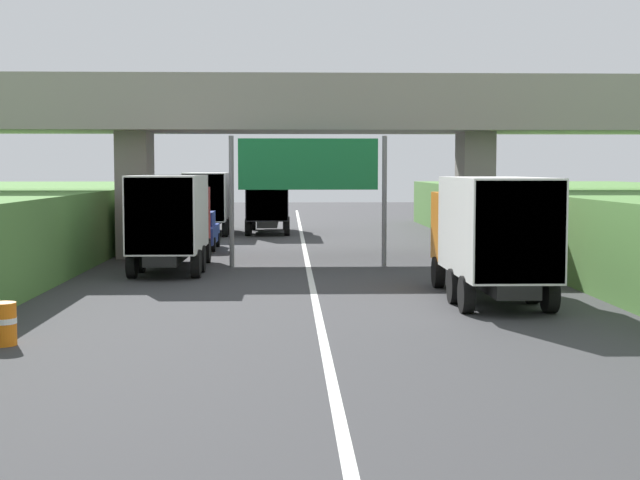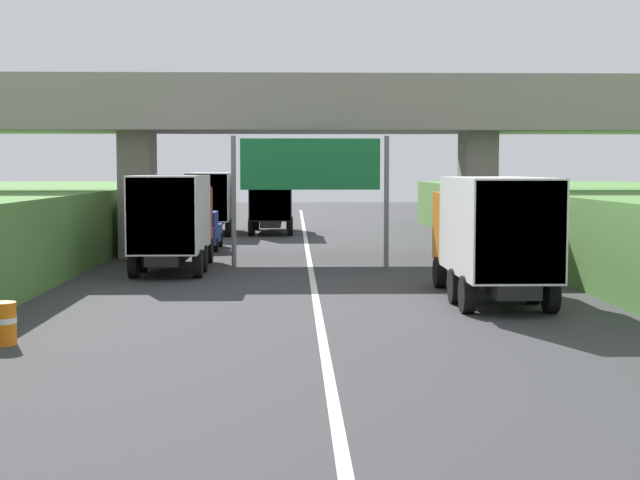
{
  "view_description": "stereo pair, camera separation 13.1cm",
  "coord_description": "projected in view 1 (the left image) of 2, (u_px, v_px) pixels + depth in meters",
  "views": [
    {
      "loc": [
        -0.75,
        -0.91,
        3.68
      ],
      "look_at": [
        0.0,
        20.81,
        2.0
      ],
      "focal_mm": 52.17,
      "sensor_mm": 36.0,
      "label": 1
    },
    {
      "loc": [
        -0.61,
        -0.91,
        3.68
      ],
      "look_at": [
        0.0,
        20.81,
        2.0
      ],
      "focal_mm": 52.17,
      "sensor_mm": 36.0,
      "label": 2
    }
  ],
  "objects": [
    {
      "name": "car_blue",
      "position": [
        197.0,
        231.0,
        42.21
      ],
      "size": [
        1.86,
        4.1,
        1.72
      ],
      "color": "#233D9E",
      "rests_on": "ground"
    },
    {
      "name": "lane_centre_stripe",
      "position": [
        310.0,
        277.0,
        31.37
      ],
      "size": [
        0.2,
        100.54,
        0.01
      ],
      "primitive_type": "cube",
      "color": "white",
      "rests_on": "ground"
    },
    {
      "name": "overpass_bridge",
      "position": [
        306.0,
        124.0,
        38.49
      ],
      "size": [
        40.0,
        4.8,
        7.39
      ],
      "color": "gray",
      "rests_on": "ground"
    },
    {
      "name": "construction_barrel_3",
      "position": [
        3.0,
        324.0,
        19.3
      ],
      "size": [
        0.57,
        0.57,
        0.9
      ],
      "color": "orange",
      "rests_on": "ground"
    },
    {
      "name": "truck_green",
      "position": [
        209.0,
        200.0,
        52.21
      ],
      "size": [
        2.44,
        7.3,
        3.44
      ],
      "color": "black",
      "rests_on": "ground"
    },
    {
      "name": "truck_red",
      "position": [
        172.0,
        217.0,
        33.31
      ],
      "size": [
        2.44,
        7.3,
        3.44
      ],
      "color": "black",
      "rests_on": "ground"
    },
    {
      "name": "overhead_highway_sign",
      "position": [
        308.0,
        172.0,
        34.51
      ],
      "size": [
        5.88,
        0.18,
        4.89
      ],
      "color": "slate",
      "rests_on": "ground"
    },
    {
      "name": "truck_orange",
      "position": [
        490.0,
        231.0,
        25.78
      ],
      "size": [
        2.44,
        7.3,
        3.44
      ],
      "color": "black",
      "rests_on": "ground"
    },
    {
      "name": "truck_black",
      "position": [
        268.0,
        199.0,
        52.97
      ],
      "size": [
        2.44,
        7.3,
        3.44
      ],
      "color": "black",
      "rests_on": "ground"
    }
  ]
}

